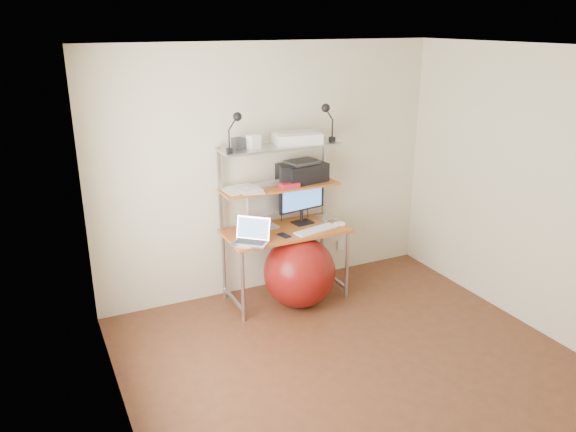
% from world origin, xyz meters
% --- Properties ---
extents(room, '(3.60, 3.60, 3.60)m').
position_xyz_m(room, '(0.00, 0.00, 1.25)').
color(room, brown).
rests_on(room, ground).
extents(computer_desk, '(1.20, 0.60, 1.57)m').
position_xyz_m(computer_desk, '(0.00, 1.50, 0.96)').
color(computer_desk, '#BA6C24').
rests_on(computer_desk, ground).
extents(desktop, '(1.20, 0.60, 0.00)m').
position_xyz_m(desktop, '(0.00, 1.44, 0.74)').
color(desktop, '#BA6C24').
rests_on(desktop, computer_desk).
extents(mid_shelf, '(1.18, 0.34, 0.00)m').
position_xyz_m(mid_shelf, '(0.00, 1.57, 1.15)').
color(mid_shelf, '#BA6C24').
rests_on(mid_shelf, computer_desk).
extents(top_shelf, '(1.18, 0.34, 0.00)m').
position_xyz_m(top_shelf, '(0.00, 1.57, 1.55)').
color(top_shelf, '#ACACB1').
rests_on(top_shelf, computer_desk).
extents(floor, '(3.60, 3.60, 0.00)m').
position_xyz_m(floor, '(0.00, 0.00, 0.00)').
color(floor, brown).
rests_on(floor, ground).
extents(wall_outlet, '(0.08, 0.01, 0.12)m').
position_xyz_m(wall_outlet, '(0.85, 1.79, 0.30)').
color(wall_outlet, white).
rests_on(wall_outlet, room).
extents(monitor_silver, '(0.44, 0.19, 0.49)m').
position_xyz_m(monitor_silver, '(-0.14, 1.59, 1.00)').
color(monitor_silver, '#B4B4B9').
rests_on(monitor_silver, desktop).
extents(monitor_black, '(0.53, 0.17, 0.53)m').
position_xyz_m(monitor_black, '(0.23, 1.55, 1.00)').
color(monitor_black, black).
rests_on(monitor_black, desktop).
extents(laptop, '(0.41, 0.40, 0.28)m').
position_xyz_m(laptop, '(-0.42, 1.29, 0.79)').
color(laptop, '#BABBBF').
rests_on(laptop, desktop).
extents(keyboard, '(0.48, 0.23, 0.01)m').
position_xyz_m(keyboard, '(0.26, 1.29, 0.75)').
color(keyboard, white).
rests_on(keyboard, desktop).
extents(mouse, '(0.11, 0.08, 0.03)m').
position_xyz_m(mouse, '(0.54, 1.32, 0.75)').
color(mouse, white).
rests_on(mouse, desktop).
extents(mac_mini, '(0.19, 0.19, 0.03)m').
position_xyz_m(mac_mini, '(0.50, 1.51, 0.76)').
color(mac_mini, '#BABBBF').
rests_on(mac_mini, desktop).
extents(phone, '(0.10, 0.15, 0.01)m').
position_xyz_m(phone, '(-0.09, 1.29, 0.75)').
color(phone, black).
rests_on(phone, desktop).
extents(printer, '(0.49, 0.37, 0.21)m').
position_xyz_m(printer, '(0.27, 1.62, 1.25)').
color(printer, black).
rests_on(printer, mid_shelf).
extents(nas_cube, '(0.16, 0.16, 0.19)m').
position_xyz_m(nas_cube, '(0.07, 1.54, 1.25)').
color(nas_cube, black).
rests_on(nas_cube, mid_shelf).
extents(red_box, '(0.18, 0.12, 0.05)m').
position_xyz_m(red_box, '(0.05, 1.47, 1.18)').
color(red_box, '#AF1C28').
rests_on(red_box, mid_shelf).
extents(scanner, '(0.48, 0.35, 0.12)m').
position_xyz_m(scanner, '(0.19, 1.58, 1.61)').
color(scanner, white).
rests_on(scanner, top_shelf).
extents(box_white, '(0.13, 0.12, 0.13)m').
position_xyz_m(box_white, '(-0.27, 1.55, 1.61)').
color(box_white, white).
rests_on(box_white, top_shelf).
extents(box_grey, '(0.11, 0.11, 0.10)m').
position_xyz_m(box_grey, '(-0.40, 1.60, 1.60)').
color(box_grey, '#313033').
rests_on(box_grey, top_shelf).
extents(clip_lamp_left, '(0.14, 0.08, 0.36)m').
position_xyz_m(clip_lamp_left, '(-0.48, 1.46, 1.81)').
color(clip_lamp_left, black).
rests_on(clip_lamp_left, top_shelf).
extents(clip_lamp_right, '(0.15, 0.08, 0.38)m').
position_xyz_m(clip_lamp_right, '(0.47, 1.50, 1.83)').
color(clip_lamp_right, black).
rests_on(clip_lamp_right, top_shelf).
extents(exercise_ball, '(0.71, 0.71, 0.71)m').
position_xyz_m(exercise_ball, '(0.06, 1.24, 0.35)').
color(exercise_ball, maroon).
rests_on(exercise_ball, floor).
extents(paper_stack, '(0.38, 0.41, 0.02)m').
position_xyz_m(paper_stack, '(-0.37, 1.57, 1.16)').
color(paper_stack, white).
rests_on(paper_stack, mid_shelf).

